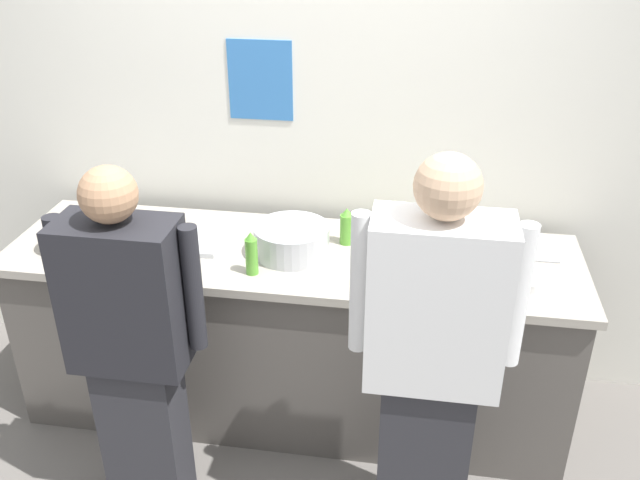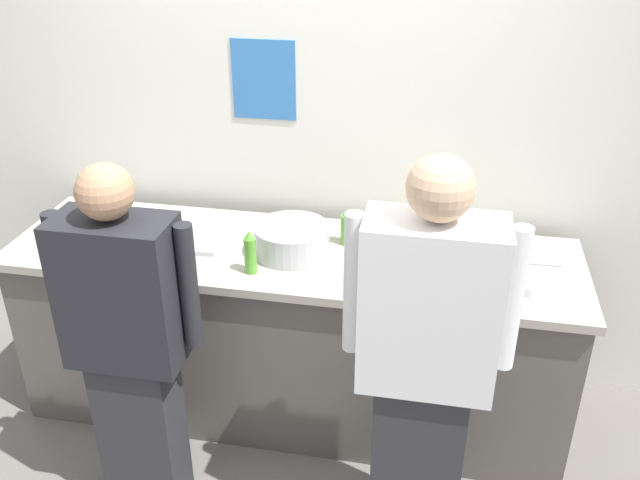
% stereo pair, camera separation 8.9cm
% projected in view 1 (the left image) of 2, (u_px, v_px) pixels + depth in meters
% --- Properties ---
extents(ground_plane, '(9.00, 9.00, 0.00)m').
position_uv_depth(ground_plane, '(279.00, 460.00, 3.24)').
color(ground_plane, slate).
extents(wall_back, '(4.16, 0.11, 2.68)m').
position_uv_depth(wall_back, '(309.00, 130.00, 3.40)').
color(wall_back, silver).
rests_on(wall_back, ground).
extents(prep_counter, '(2.65, 0.75, 0.92)m').
position_uv_depth(prep_counter, '(293.00, 333.00, 3.37)').
color(prep_counter, '#56514C').
rests_on(prep_counter, ground).
extents(chef_near_left, '(0.59, 0.24, 1.58)m').
position_uv_depth(chef_near_left, '(132.00, 346.00, 2.65)').
color(chef_near_left, '#2D2D33').
rests_on(chef_near_left, ground).
extents(chef_center, '(0.62, 0.24, 1.69)m').
position_uv_depth(chef_center, '(432.00, 361.00, 2.47)').
color(chef_center, '#2D2D33').
rests_on(chef_center, ground).
extents(plate_stack_front, '(0.22, 0.22, 0.10)m').
position_uv_depth(plate_stack_front, '(413.00, 265.00, 2.95)').
color(plate_stack_front, white).
rests_on(plate_stack_front, prep_counter).
extents(plate_stack_rear, '(0.20, 0.20, 0.08)m').
position_uv_depth(plate_stack_rear, '(61.00, 241.00, 3.16)').
color(plate_stack_rear, white).
rests_on(plate_stack_rear, prep_counter).
extents(mixing_bowl_steel, '(0.35, 0.35, 0.14)m').
position_uv_depth(mixing_bowl_steel, '(292.00, 240.00, 3.11)').
color(mixing_bowl_steel, '#B7BABF').
rests_on(mixing_bowl_steel, prep_counter).
extents(sheet_tray, '(0.55, 0.33, 0.02)m').
position_uv_depth(sheet_tray, '(165.00, 240.00, 3.23)').
color(sheet_tray, '#B7BABF').
rests_on(sheet_tray, prep_counter).
extents(squeeze_bottle_primary, '(0.06, 0.06, 0.18)m').
position_uv_depth(squeeze_bottle_primary, '(347.00, 227.00, 3.19)').
color(squeeze_bottle_primary, '#56A333').
rests_on(squeeze_bottle_primary, prep_counter).
extents(squeeze_bottle_secondary, '(0.05, 0.05, 0.20)m').
position_uv_depth(squeeze_bottle_secondary, '(251.00, 254.00, 2.93)').
color(squeeze_bottle_secondary, '#56A333').
rests_on(squeeze_bottle_secondary, prep_counter).
extents(squeeze_bottle_spare, '(0.06, 0.06, 0.19)m').
position_uv_depth(squeeze_bottle_spare, '(389.00, 227.00, 3.17)').
color(squeeze_bottle_spare, '#E5E066').
rests_on(squeeze_bottle_spare, prep_counter).
extents(ramekin_orange_sauce, '(0.10, 0.10, 0.05)m').
position_uv_depth(ramekin_orange_sauce, '(441.00, 253.00, 3.08)').
color(ramekin_orange_sauce, white).
rests_on(ramekin_orange_sauce, prep_counter).
extents(ramekin_yellow_sauce, '(0.10, 0.10, 0.04)m').
position_uv_depth(ramekin_yellow_sauce, '(531.00, 284.00, 2.85)').
color(ramekin_yellow_sauce, white).
rests_on(ramekin_yellow_sauce, prep_counter).
extents(deli_cup, '(0.09, 0.09, 0.10)m').
position_uv_depth(deli_cup, '(474.00, 246.00, 3.10)').
color(deli_cup, white).
rests_on(deli_cup, prep_counter).
extents(chefs_knife, '(0.27, 0.03, 0.02)m').
position_uv_depth(chefs_knife, '(523.00, 258.00, 3.09)').
color(chefs_knife, '#B7BABF').
rests_on(chefs_knife, prep_counter).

